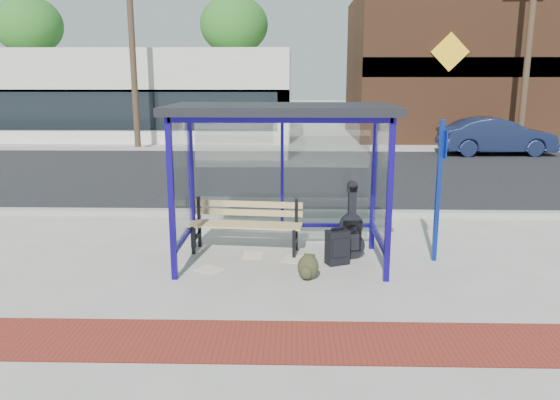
{
  "coord_description": "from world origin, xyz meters",
  "views": [
    {
      "loc": [
        0.18,
        -8.05,
        2.82
      ],
      "look_at": [
        -0.02,
        0.2,
        0.95
      ],
      "focal_mm": 35.0,
      "sensor_mm": 36.0,
      "label": 1
    }
  ],
  "objects_px": {
    "bench": "(246,222)",
    "guitar_bag": "(351,232)",
    "parked_car": "(496,136)",
    "suitcase": "(337,247)",
    "backpack": "(308,268)"
  },
  "relations": [
    {
      "from": "bench",
      "to": "suitcase",
      "type": "distance_m",
      "value": 1.6
    },
    {
      "from": "suitcase",
      "to": "bench",
      "type": "bearing_deg",
      "value": 133.38
    },
    {
      "from": "suitcase",
      "to": "backpack",
      "type": "relative_size",
      "value": 1.6
    },
    {
      "from": "suitcase",
      "to": "backpack",
      "type": "distance_m",
      "value": 0.81
    },
    {
      "from": "parked_car",
      "to": "guitar_bag",
      "type": "bearing_deg",
      "value": 148.81
    },
    {
      "from": "bench",
      "to": "backpack",
      "type": "relative_size",
      "value": 5.15
    },
    {
      "from": "guitar_bag",
      "to": "backpack",
      "type": "xyz_separation_m",
      "value": [
        -0.7,
        -0.95,
        -0.26
      ]
    },
    {
      "from": "bench",
      "to": "parked_car",
      "type": "relative_size",
      "value": 0.46
    },
    {
      "from": "suitcase",
      "to": "backpack",
      "type": "xyz_separation_m",
      "value": [
        -0.47,
        -0.66,
        -0.1
      ]
    },
    {
      "from": "parked_car",
      "to": "bench",
      "type": "bearing_deg",
      "value": 142.17
    },
    {
      "from": "bench",
      "to": "backpack",
      "type": "distance_m",
      "value": 1.66
    },
    {
      "from": "guitar_bag",
      "to": "parked_car",
      "type": "bearing_deg",
      "value": 53.75
    },
    {
      "from": "bench",
      "to": "suitcase",
      "type": "bearing_deg",
      "value": -17.91
    },
    {
      "from": "bench",
      "to": "guitar_bag",
      "type": "distance_m",
      "value": 1.73
    },
    {
      "from": "suitcase",
      "to": "parked_car",
      "type": "xyz_separation_m",
      "value": [
        6.79,
        12.29,
        0.41
      ]
    }
  ]
}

